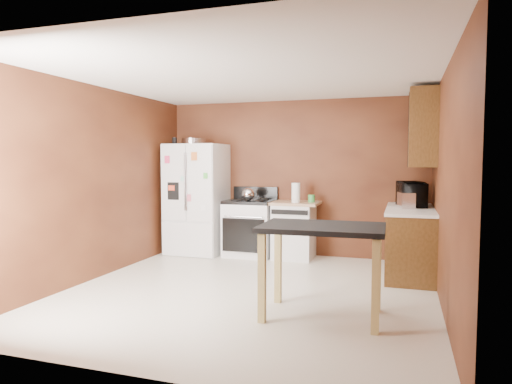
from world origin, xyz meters
The scene contains 18 objects.
floor centered at (0.00, 0.00, 0.00)m, with size 4.50×4.50×0.00m, color beige.
ceiling centered at (0.00, 0.00, 2.50)m, with size 4.50×4.50×0.00m, color white.
wall_back centered at (0.00, 2.25, 1.25)m, with size 4.20×4.20×0.00m, color brown.
wall_front centered at (0.00, -2.25, 1.25)m, with size 4.20×4.20×0.00m, color brown.
wall_left centered at (-2.10, 0.00, 1.25)m, with size 4.50×4.50×0.00m, color brown.
wall_right centered at (2.10, 0.00, 1.25)m, with size 4.50×4.50×0.00m, color brown.
roasting_pan centered at (-1.58, 1.84, 1.85)m, with size 0.38×0.38×0.09m, color silver.
pen_cup centered at (-1.90, 1.78, 1.86)m, with size 0.07×0.07×0.11m, color black.
kettle centered at (-0.63, 1.80, 1.00)m, with size 0.20×0.20×0.20m, color silver.
paper_towel centered at (0.14, 1.82, 1.04)m, with size 0.13×0.13×0.30m, color white.
green_canister centered at (0.35, 1.96, 0.95)m, with size 0.10×0.10×0.11m, color green.
toaster centered at (1.74, 1.41, 1.00)m, with size 0.18×0.29×0.21m, color silver.
microwave centered at (1.81, 1.66, 1.06)m, with size 0.56×0.38×0.31m, color black.
refrigerator centered at (-1.55, 1.86, 0.90)m, with size 0.90×0.80×1.80m.
gas_range centered at (-0.64, 1.92, 0.46)m, with size 0.76×0.68×1.10m.
dishwasher centered at (0.08, 1.95, 0.45)m, with size 0.78×0.63×0.89m.
right_cabinets centered at (1.84, 1.48, 0.91)m, with size 0.63×1.58×2.45m.
island centered at (0.95, -0.59, 0.77)m, with size 1.20×0.82×0.91m.
Camera 1 is at (1.69, -4.98, 1.54)m, focal length 32.00 mm.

